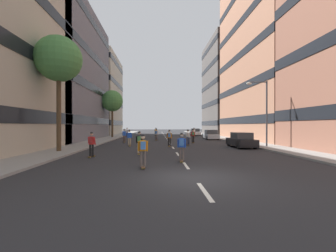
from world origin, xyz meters
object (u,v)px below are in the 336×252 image
(skater_2, at_px, (194,132))
(parked_car_near, at_px, (241,141))
(skater_7, at_px, (127,132))
(skater_8, at_px, (156,132))
(street_tree_near, at_px, (112,101))
(skater_6, at_px, (143,149))
(skater_5, at_px, (129,137))
(skater_4, at_px, (91,143))
(street_tree_mid, at_px, (59,60))
(skater_1, at_px, (188,136))
(parked_car_mid, at_px, (195,132))
(skater_10, at_px, (182,145))
(skater_11, at_px, (169,137))
(streetlamp_right, at_px, (263,106))
(skater_0, at_px, (193,135))
(skater_9, at_px, (139,141))
(skater_12, at_px, (156,134))
(skater_3, at_px, (124,135))
(parked_car_far, at_px, (211,135))

(skater_2, bearing_deg, parked_car_near, -86.33)
(skater_7, relative_size, skater_8, 1.00)
(street_tree_near, distance_m, skater_6, 30.82)
(skater_5, distance_m, skater_8, 20.30)
(street_tree_near, xyz_separation_m, skater_5, (5.09, -16.81, -5.59))
(skater_4, bearing_deg, skater_6, -47.59)
(street_tree_mid, xyz_separation_m, skater_4, (3.45, -2.91, -6.61))
(skater_5, bearing_deg, skater_1, 5.99)
(skater_4, bearing_deg, parked_car_mid, 68.94)
(skater_10, distance_m, skater_11, 9.94)
(street_tree_mid, distance_m, streetlamp_right, 19.18)
(skater_0, height_order, skater_9, same)
(skater_10, relative_size, skater_12, 1.00)
(skater_6, bearing_deg, street_tree_mid, 135.69)
(skater_3, bearing_deg, skater_1, -31.62)
(street_tree_mid, relative_size, skater_8, 5.29)
(parked_car_mid, distance_m, skater_10, 36.86)
(parked_car_near, height_order, street_tree_mid, street_tree_mid)
(skater_8, bearing_deg, parked_car_mid, 31.97)
(parked_car_mid, relative_size, skater_6, 2.47)
(skater_4, relative_size, skater_6, 1.00)
(streetlamp_right, distance_m, skater_11, 9.92)
(skater_6, bearing_deg, skater_8, 89.11)
(street_tree_mid, bearing_deg, skater_1, 28.15)
(street_tree_near, bearing_deg, skater_2, 8.16)
(parked_car_far, bearing_deg, parked_car_mid, 90.00)
(street_tree_mid, distance_m, skater_2, 29.55)
(skater_7, height_order, skater_11, same)
(parked_car_mid, bearing_deg, skater_12, -117.68)
(skater_4, relative_size, skater_9, 1.00)
(streetlamp_right, distance_m, skater_2, 21.85)
(street_tree_mid, height_order, skater_1, street_tree_mid)
(parked_car_mid, relative_size, skater_4, 2.47)
(skater_2, bearing_deg, parked_car_mid, 78.43)
(skater_9, bearing_deg, parked_car_far, 61.31)
(skater_4, distance_m, skater_12, 18.14)
(skater_6, height_order, skater_11, same)
(skater_12, bearing_deg, skater_10, -85.38)
(parked_car_far, xyz_separation_m, street_tree_mid, (-16.52, -16.58, 6.92))
(streetlamp_right, bearing_deg, parked_car_near, 169.26)
(skater_7, distance_m, skater_8, 5.69)
(parked_car_near, relative_size, skater_4, 2.47)
(parked_car_far, xyz_separation_m, skater_5, (-11.43, -11.10, 0.29))
(parked_car_near, xyz_separation_m, skater_2, (-1.34, 20.96, 0.29))
(skater_4, relative_size, skater_7, 1.00)
(parked_car_mid, relative_size, skater_0, 2.47)
(skater_3, relative_size, skater_12, 1.00)
(skater_8, bearing_deg, street_tree_near, -157.10)
(skater_5, bearing_deg, streetlamp_right, -9.91)
(skater_5, height_order, skater_7, same)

